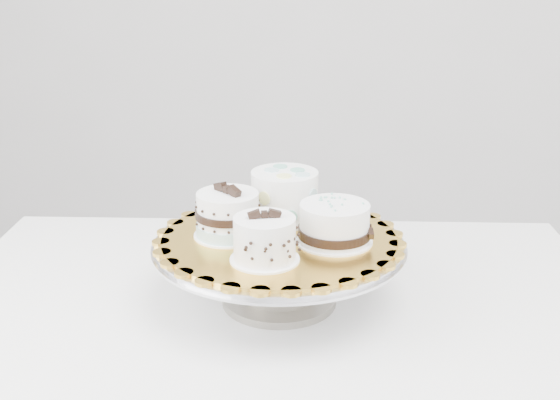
# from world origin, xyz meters

# --- Properties ---
(table) EXTENTS (1.17, 0.84, 0.75)m
(table) POSITION_xyz_m (-0.01, 0.14, 0.66)
(table) COLOR white
(table) RESTS_ON floor
(cake_stand) EXTENTS (0.40, 0.40, 0.11)m
(cake_stand) POSITION_xyz_m (-0.00, 0.15, 0.82)
(cake_stand) COLOR gray
(cake_stand) RESTS_ON table
(cake_board) EXTENTS (0.48, 0.48, 0.01)m
(cake_board) POSITION_xyz_m (-0.00, 0.15, 0.86)
(cake_board) COLOR gold
(cake_board) RESTS_ON cake_stand
(cake_swirl) EXTENTS (0.11, 0.11, 0.08)m
(cake_swirl) POSITION_xyz_m (-0.01, 0.06, 0.89)
(cake_swirl) COLOR white
(cake_swirl) RESTS_ON cake_board
(cake_banded) EXTENTS (0.14, 0.14, 0.09)m
(cake_banded) POSITION_xyz_m (-0.08, 0.14, 0.90)
(cake_banded) COLOR white
(cake_banded) RESTS_ON cake_board
(cake_dots) EXTENTS (0.13, 0.13, 0.08)m
(cake_dots) POSITION_xyz_m (-0.01, 0.23, 0.90)
(cake_dots) COLOR white
(cake_dots) RESTS_ON cake_board
(cake_ribbon) EXTENTS (0.13, 0.12, 0.06)m
(cake_ribbon) POSITION_xyz_m (0.08, 0.14, 0.89)
(cake_ribbon) COLOR white
(cake_ribbon) RESTS_ON cake_board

